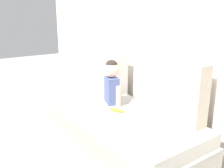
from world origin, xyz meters
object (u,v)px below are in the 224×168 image
couch (117,124)px  throw_pillow_right (178,91)px  throw_pillow_left (111,73)px  banana (117,110)px  toddler (112,80)px

couch → throw_pillow_right: size_ratio=3.53×
throw_pillow_left → couch: bearing=-29.1°
throw_pillow_right → banana: size_ratio=3.32×
couch → toddler: (-0.18, 0.06, 0.45)m
banana → throw_pillow_left: bearing=150.3°
throw_pillow_right → toddler: (-0.72, -0.25, -0.02)m
throw_pillow_left → toddler: (0.37, -0.25, 0.02)m
couch → toddler: toddler is taller
toddler → banana: bearing=-22.8°
toddler → banana: 0.37m
throw_pillow_left → banana: size_ratio=2.87×
couch → throw_pillow_left: size_ratio=4.07×
throw_pillow_left → banana: (0.62, -0.35, -0.22)m
throw_pillow_left → throw_pillow_right: (1.09, 0.00, 0.04)m
couch → banana: (0.08, -0.05, 0.20)m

